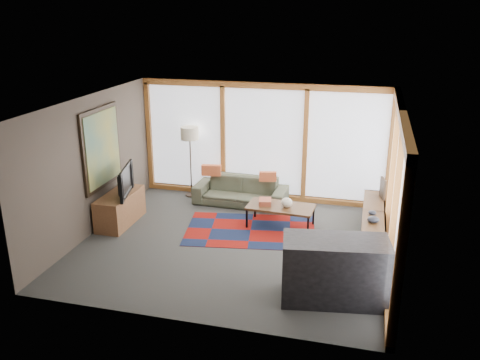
% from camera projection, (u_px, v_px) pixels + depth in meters
% --- Properties ---
extents(ground, '(5.50, 5.50, 0.00)m').
position_uv_depth(ground, '(235.00, 244.00, 9.28)').
color(ground, '#30302E').
rests_on(ground, ground).
extents(room_envelope, '(5.52, 5.02, 2.62)m').
position_uv_depth(room_envelope, '(269.00, 156.00, 9.18)').
color(room_envelope, '#453A31').
rests_on(room_envelope, ground).
extents(rug, '(2.69, 1.96, 0.01)m').
position_uv_depth(rug, '(251.00, 230.00, 9.82)').
color(rug, maroon).
rests_on(rug, ground).
extents(sofa, '(2.03, 0.85, 0.59)m').
position_uv_depth(sofa, '(241.00, 191.00, 11.06)').
color(sofa, '#3A3D2C').
rests_on(sofa, ground).
extents(pillow_left, '(0.44, 0.20, 0.24)m').
position_uv_depth(pillow_left, '(211.00, 170.00, 11.13)').
color(pillow_left, '#B8512B').
rests_on(pillow_left, sofa).
extents(pillow_right, '(0.38, 0.19, 0.20)m').
position_uv_depth(pillow_right, '(268.00, 176.00, 10.77)').
color(pillow_right, '#B8512B').
rests_on(pillow_right, sofa).
extents(floor_lamp, '(0.40, 0.40, 1.60)m').
position_uv_depth(floor_lamp, '(191.00, 162.00, 11.38)').
color(floor_lamp, '#302319').
rests_on(floor_lamp, ground).
extents(coffee_table, '(1.33, 0.73, 0.43)m').
position_uv_depth(coffee_table, '(280.00, 216.00, 9.95)').
color(coffee_table, '#371F13').
rests_on(coffee_table, ground).
extents(book_stack, '(0.28, 0.33, 0.10)m').
position_uv_depth(book_stack, '(265.00, 202.00, 9.96)').
color(book_stack, '#97412A').
rests_on(book_stack, coffee_table).
extents(vase, '(0.24, 0.24, 0.19)m').
position_uv_depth(vase, '(287.00, 203.00, 9.79)').
color(vase, beige).
rests_on(vase, coffee_table).
extents(bookshelf, '(0.41, 2.24, 0.56)m').
position_uv_depth(bookshelf, '(373.00, 225.00, 9.40)').
color(bookshelf, '#371F13').
rests_on(bookshelf, ground).
extents(bowl_a, '(0.24, 0.24, 0.10)m').
position_uv_depth(bowl_a, '(373.00, 219.00, 8.80)').
color(bowl_a, black).
rests_on(bowl_a, bookshelf).
extents(bowl_b, '(0.16, 0.16, 0.07)m').
position_uv_depth(bowl_b, '(372.00, 213.00, 9.13)').
color(bowl_b, black).
rests_on(bowl_b, bookshelf).
extents(shelf_picture, '(0.11, 0.31, 0.40)m').
position_uv_depth(shelf_picture, '(383.00, 188.00, 9.87)').
color(shelf_picture, black).
rests_on(shelf_picture, bookshelf).
extents(tv_console, '(0.52, 1.24, 0.62)m').
position_uv_depth(tv_console, '(120.00, 209.00, 10.07)').
color(tv_console, brown).
rests_on(tv_console, ground).
extents(television, '(0.37, 1.01, 0.58)m').
position_uv_depth(television, '(121.00, 181.00, 9.82)').
color(television, black).
rests_on(television, tv_console).
extents(bar_counter, '(1.61, 0.93, 0.96)m').
position_uv_depth(bar_counter, '(335.00, 270.00, 7.38)').
color(bar_counter, black).
rests_on(bar_counter, ground).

